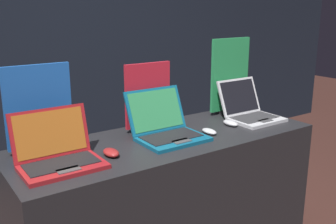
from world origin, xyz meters
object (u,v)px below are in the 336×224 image
object	(u,v)px
mouse_middle	(209,131)
mouse_front	(111,153)
laptop_middle	(166,127)
promo_stand_back	(230,78)
promo_stand_front	(39,110)
laptop_front	(58,153)
promo_stand_middle	(148,98)
laptop_back	(250,110)
mouse_back	(231,123)

from	to	relation	value
mouse_middle	mouse_front	bearing A→B (deg)	179.45
mouse_front	laptop_middle	xyz separation A→B (m)	(0.38, 0.08, 0.04)
mouse_middle	promo_stand_back	size ratio (longest dim) A/B	0.21
laptop_middle	mouse_front	bearing A→B (deg)	-168.61
promo_stand_front	laptop_front	bearing A→B (deg)	-90.00
mouse_middle	promo_stand_middle	xyz separation A→B (m)	(-0.25, 0.27, 0.18)
laptop_back	promo_stand_back	bearing A→B (deg)	90.00
promo_stand_front	promo_stand_back	size ratio (longest dim) A/B	0.86
mouse_front	laptop_middle	world-z (taller)	laptop_middle
promo_stand_back	mouse_front	bearing A→B (deg)	-165.00
promo_stand_middle	laptop_back	world-z (taller)	promo_stand_middle
mouse_front	mouse_back	bearing A→B (deg)	2.77
laptop_middle	mouse_middle	bearing A→B (deg)	-18.63
mouse_front	promo_stand_front	world-z (taller)	promo_stand_front
mouse_middle	mouse_back	bearing A→B (deg)	12.44
laptop_front	promo_stand_back	size ratio (longest dim) A/B	0.72
mouse_front	promo_stand_back	world-z (taller)	promo_stand_back
promo_stand_back	mouse_back	bearing A→B (deg)	-130.73
laptop_front	mouse_front	distance (m)	0.26
laptop_front	mouse_middle	size ratio (longest dim) A/B	3.38
laptop_middle	promo_stand_middle	size ratio (longest dim) A/B	0.90
promo_stand_front	promo_stand_back	bearing A→B (deg)	0.04
laptop_front	laptop_middle	size ratio (longest dim) A/B	1.02
laptop_front	promo_stand_front	world-z (taller)	promo_stand_front
laptop_front	laptop_middle	bearing A→B (deg)	3.76
promo_stand_middle	mouse_back	xyz separation A→B (m)	(0.46, -0.23, -0.17)
mouse_middle	promo_stand_front	bearing A→B (deg)	162.05
laptop_middle	promo_stand_back	bearing A→B (deg)	17.03
mouse_front	laptop_middle	distance (m)	0.39
mouse_front	laptop_middle	bearing A→B (deg)	11.39
promo_stand_front	promo_stand_middle	xyz separation A→B (m)	(0.64, -0.01, -0.02)
laptop_front	laptop_middle	world-z (taller)	laptop_middle
laptop_front	laptop_back	bearing A→B (deg)	2.09
promo_stand_front	mouse_back	distance (m)	1.14
laptop_front	laptop_back	distance (m)	1.31
promo_stand_front	laptop_back	size ratio (longest dim) A/B	1.29
laptop_front	promo_stand_middle	world-z (taller)	promo_stand_middle
laptop_back	mouse_back	xyz separation A→B (m)	(-0.21, -0.04, -0.04)
mouse_back	promo_stand_back	world-z (taller)	promo_stand_back
mouse_front	mouse_middle	bearing A→B (deg)	-0.55
laptop_front	mouse_front	size ratio (longest dim) A/B	3.26
laptop_back	mouse_back	world-z (taller)	laptop_back
mouse_front	promo_stand_front	bearing A→B (deg)	132.15
laptop_middle	promo_stand_back	size ratio (longest dim) A/B	0.71
promo_stand_front	laptop_middle	distance (m)	0.69
laptop_middle	laptop_back	world-z (taller)	laptop_middle
mouse_front	promo_stand_middle	distance (m)	0.50
promo_stand_front	laptop_back	distance (m)	1.33
mouse_back	laptop_front	bearing A→B (deg)	-179.72
laptop_middle	mouse_back	world-z (taller)	laptop_middle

